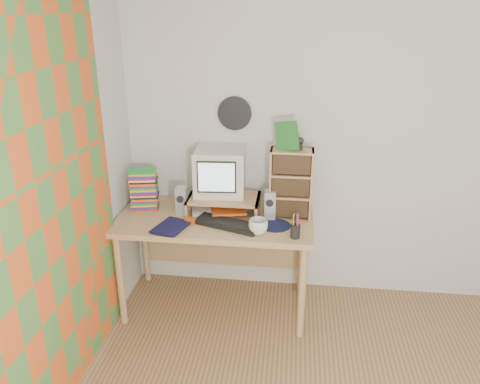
% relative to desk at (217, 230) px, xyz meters
% --- Properties ---
extents(back_wall, '(3.50, 0.00, 3.50)m').
position_rel_desk_xyz_m(back_wall, '(1.03, 0.31, 0.63)').
color(back_wall, silver).
rests_on(back_wall, floor).
extents(curtain, '(0.00, 2.20, 2.20)m').
position_rel_desk_xyz_m(curtain, '(-0.68, -0.96, 0.53)').
color(curtain, '#DC571F').
rests_on(curtain, left_wall).
extents(wall_disc, '(0.25, 0.02, 0.25)m').
position_rel_desk_xyz_m(wall_disc, '(0.10, 0.29, 0.81)').
color(wall_disc, black).
rests_on(wall_disc, back_wall).
extents(desk, '(1.40, 0.70, 0.75)m').
position_rel_desk_xyz_m(desk, '(0.00, 0.00, 0.00)').
color(desk, tan).
rests_on(desk, floor).
extents(monitor_riser, '(0.52, 0.30, 0.12)m').
position_rel_desk_xyz_m(monitor_riser, '(0.05, 0.04, 0.23)').
color(monitor_riser, tan).
rests_on(monitor_riser, desk).
extents(crt_monitor, '(0.38, 0.38, 0.34)m').
position_rel_desk_xyz_m(crt_monitor, '(0.01, 0.09, 0.42)').
color(crt_monitor, beige).
rests_on(crt_monitor, monitor_riser).
extents(speaker_left, '(0.08, 0.08, 0.21)m').
position_rel_desk_xyz_m(speaker_left, '(-0.24, -0.04, 0.24)').
color(speaker_left, '#B2B2B7').
rests_on(speaker_left, desk).
extents(speaker_right, '(0.08, 0.08, 0.21)m').
position_rel_desk_xyz_m(speaker_right, '(0.39, -0.04, 0.24)').
color(speaker_right, '#B2B2B7').
rests_on(speaker_right, desk).
extents(keyboard, '(0.49, 0.30, 0.03)m').
position_rel_desk_xyz_m(keyboard, '(0.11, -0.20, 0.15)').
color(keyboard, black).
rests_on(keyboard, desk).
extents(dvd_stack, '(0.21, 0.17, 0.27)m').
position_rel_desk_xyz_m(dvd_stack, '(-0.55, 0.04, 0.27)').
color(dvd_stack, brown).
rests_on(dvd_stack, desk).
extents(cd_rack, '(0.30, 0.16, 0.50)m').
position_rel_desk_xyz_m(cd_rack, '(0.53, 0.02, 0.38)').
color(cd_rack, tan).
rests_on(cd_rack, desk).
extents(mug, '(0.16, 0.16, 0.10)m').
position_rel_desk_xyz_m(mug, '(0.33, -0.29, 0.19)').
color(mug, silver).
rests_on(mug, desk).
extents(diary, '(0.28, 0.24, 0.05)m').
position_rel_desk_xyz_m(diary, '(-0.36, -0.25, 0.16)').
color(diary, '#0F0E36').
rests_on(diary, desk).
extents(mousepad, '(0.22, 0.22, 0.00)m').
position_rel_desk_xyz_m(mousepad, '(0.44, -0.15, 0.14)').
color(mousepad, black).
rests_on(mousepad, desk).
extents(pen_cup, '(0.08, 0.08, 0.13)m').
position_rel_desk_xyz_m(pen_cup, '(0.58, -0.32, 0.20)').
color(pen_cup, black).
rests_on(pen_cup, desk).
extents(papers, '(0.33, 0.27, 0.04)m').
position_rel_desk_xyz_m(papers, '(0.01, 0.01, 0.15)').
color(papers, white).
rests_on(papers, desk).
extents(red_box, '(0.08, 0.06, 0.04)m').
position_rel_desk_xyz_m(red_box, '(-0.15, -0.18, 0.15)').
color(red_box, '#B44113').
rests_on(red_box, desk).
extents(game_box, '(0.15, 0.05, 0.20)m').
position_rel_desk_xyz_m(game_box, '(0.49, 0.00, 0.73)').
color(game_box, '#1A5E1F').
rests_on(game_box, cd_rack).
extents(webcam, '(0.05, 0.05, 0.09)m').
position_rel_desk_xyz_m(webcam, '(0.58, 0.02, 0.68)').
color(webcam, black).
rests_on(webcam, cd_rack).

